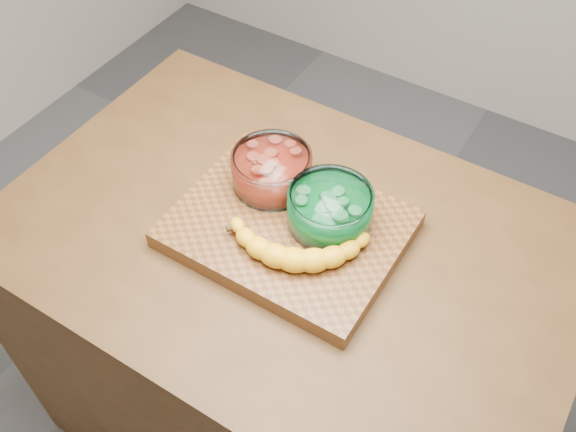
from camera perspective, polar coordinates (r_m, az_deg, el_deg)
The scene contains 6 objects.
ground at distance 2.09m, azimuth 0.00°, elevation -17.48°, with size 3.50×3.50×0.00m, color #525256.
counter at distance 1.69m, azimuth 0.00°, elevation -11.40°, with size 1.20×0.80×0.90m, color #503318.
cutting_board at distance 1.30m, azimuth 0.00°, elevation -1.15°, with size 0.45×0.35×0.04m, color brown.
bowl_red at distance 1.34m, azimuth -1.45°, elevation 4.08°, with size 0.17×0.17×0.08m.
bowl_green at distance 1.26m, azimuth 3.73°, elevation 0.64°, with size 0.17×0.17×0.08m.
banana at distance 1.24m, azimuth 0.69°, elevation -1.86°, with size 0.29×0.19×0.04m, color yellow, non-canonical shape.
Camera 1 is at (0.44, -0.71, 1.92)m, focal length 40.00 mm.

